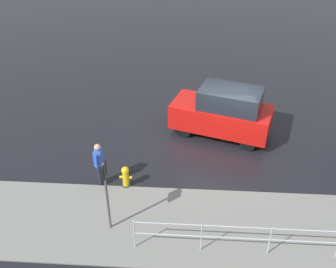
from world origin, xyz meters
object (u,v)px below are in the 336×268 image
moving_hatchback (223,112)px  pedestrian (99,161)px  fire_hydrant (126,177)px  sign_post (106,188)px

moving_hatchback → pedestrian: moving_hatchback is taller
moving_hatchback → pedestrian: size_ratio=2.61×
moving_hatchback → fire_hydrant: bearing=45.6°
pedestrian → sign_post: sign_post is taller
fire_hydrant → pedestrian: bearing=-4.9°
pedestrian → moving_hatchback: bearing=-141.4°
sign_post → fire_hydrant: bearing=-95.1°
fire_hydrant → pedestrian: (0.86, -0.07, 0.56)m
moving_hatchback → sign_post: 6.46m
pedestrian → sign_post: (-0.69, 1.97, 0.62)m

